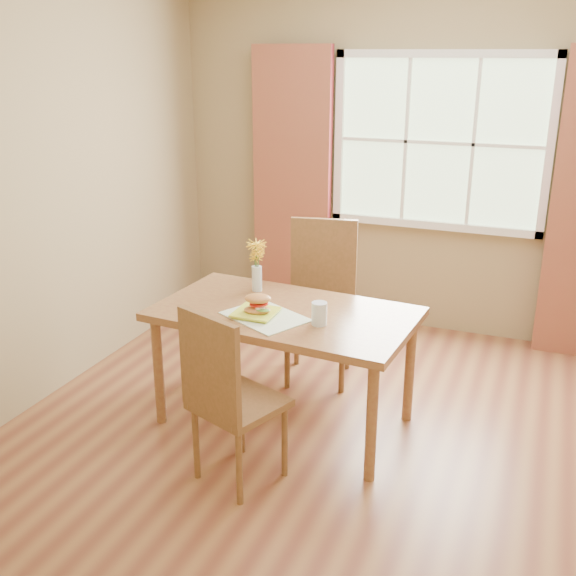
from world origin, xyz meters
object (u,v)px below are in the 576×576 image
(chair_near, at_px, (227,392))
(chair_far, at_px, (321,292))
(croissant_sandwich, at_px, (258,304))
(dining_table, at_px, (284,322))
(flower_vase, at_px, (257,259))
(water_glass, at_px, (319,314))

(chair_near, distance_m, chair_far, 1.41)
(croissant_sandwich, bearing_deg, dining_table, 38.67)
(dining_table, xyz_separation_m, flower_vase, (-0.29, 0.25, 0.28))
(chair_near, xyz_separation_m, chair_far, (0.01, 1.41, 0.06))
(chair_near, bearing_deg, flower_vase, 125.98)
(water_glass, bearing_deg, chair_near, -116.71)
(chair_far, xyz_separation_m, flower_vase, (-0.27, -0.46, 0.34))
(chair_far, distance_m, croissant_sandwich, 0.88)
(croissant_sandwich, bearing_deg, chair_near, -97.17)
(water_glass, bearing_deg, chair_far, 108.20)
(water_glass, distance_m, flower_vase, 0.68)
(chair_near, bearing_deg, water_glass, 84.22)
(flower_vase, bearing_deg, chair_far, 59.73)
(water_glass, height_order, flower_vase, flower_vase)
(chair_far, relative_size, flower_vase, 3.33)
(chair_near, relative_size, water_glass, 7.60)
(dining_table, xyz_separation_m, chair_near, (-0.03, -0.70, -0.12))
(chair_near, distance_m, water_glass, 0.69)
(chair_far, bearing_deg, dining_table, -99.61)
(croissant_sandwich, bearing_deg, water_glass, -12.36)
(dining_table, height_order, chair_near, chair_near)
(dining_table, distance_m, flower_vase, 0.47)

